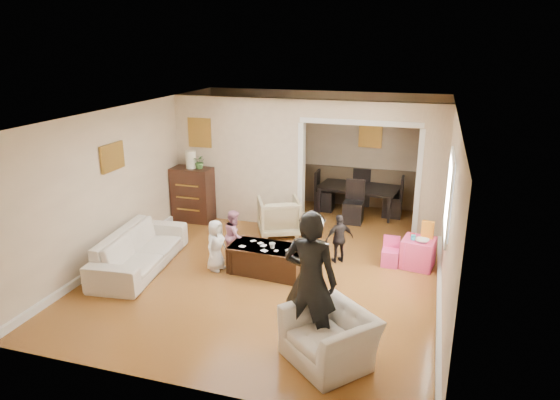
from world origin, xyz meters
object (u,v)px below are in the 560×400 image
(table_lamp, at_px, (191,160))
(dining_table, at_px, (358,200))
(armchair_back, at_px, (279,216))
(play_table, at_px, (418,253))
(armchair_front, at_px, (330,337))
(child_kneel_b, at_px, (235,236))
(sofa, at_px, (140,250))
(child_kneel_a, at_px, (216,245))
(cyan_cup, at_px, (413,237))
(dresser, at_px, (193,194))
(child_toddler, at_px, (339,239))
(coffee_table, at_px, (268,259))
(adult_person, at_px, (310,281))
(coffee_cup, at_px, (272,246))

(table_lamp, xyz_separation_m, dining_table, (3.27, 1.49, -1.02))
(armchair_back, bearing_deg, play_table, 139.15)
(armchair_front, bearing_deg, play_table, 114.54)
(armchair_back, height_order, play_table, armchair_back)
(armchair_back, bearing_deg, child_kneel_b, 50.36)
(sofa, relative_size, dining_table, 1.27)
(table_lamp, distance_m, child_kneel_a, 2.69)
(table_lamp, relative_size, cyan_cup, 4.50)
(dresser, xyz_separation_m, cyan_cup, (4.57, -1.02, -0.04))
(sofa, bearing_deg, child_toddler, -75.53)
(coffee_table, height_order, cyan_cup, cyan_cup)
(armchair_front, relative_size, child_kneel_a, 1.14)
(child_kneel_a, bearing_deg, coffee_table, -65.04)
(armchair_front, bearing_deg, sofa, -163.26)
(adult_person, xyz_separation_m, child_kneel_b, (-1.87, 2.16, -0.45))
(child_kneel_a, bearing_deg, child_kneel_b, -3.48)
(armchair_back, xyz_separation_m, table_lamp, (-1.97, 0.22, 0.96))
(coffee_cup, bearing_deg, cyan_cup, 24.00)
(play_table, distance_m, dining_table, 2.83)
(dining_table, xyz_separation_m, child_kneel_b, (-1.67, -3.13, 0.15))
(coffee_cup, bearing_deg, child_kneel_b, 156.37)
(armchair_front, bearing_deg, table_lamp, 174.34)
(armchair_back, height_order, dresser, dresser)
(play_table, distance_m, child_kneel_b, 3.14)
(play_table, bearing_deg, cyan_cup, -153.43)
(dresser, xyz_separation_m, table_lamp, (0.00, 0.00, 0.75))
(coffee_cup, distance_m, child_toddler, 1.24)
(adult_person, bearing_deg, cyan_cup, -106.87)
(armchair_back, height_order, dining_table, armchair_back)
(coffee_cup, bearing_deg, armchair_back, 103.88)
(armchair_back, xyz_separation_m, cyan_cup, (2.60, -0.80, 0.17))
(cyan_cup, xyz_separation_m, adult_person, (-1.09, -2.77, 0.37))
(armchair_back, distance_m, child_toddler, 1.69)
(dresser, distance_m, play_table, 4.78)
(dining_table, bearing_deg, child_kneel_a, -109.40)
(cyan_cup, relative_size, child_kneel_a, 0.09)
(table_lamp, height_order, child_toddler, table_lamp)
(dining_table, xyz_separation_m, child_kneel_a, (-1.82, -3.58, 0.13))
(table_lamp, xyz_separation_m, coffee_table, (2.30, -1.93, -1.10))
(armchair_front, distance_m, child_toddler, 2.85)
(child_kneel_a, bearing_deg, play_table, -55.94)
(child_kneel_b, bearing_deg, coffee_cup, -128.68)
(armchair_front, height_order, dining_table, armchair_front)
(dresser, relative_size, coffee_table, 0.93)
(dresser, bearing_deg, child_toddler, -19.45)
(sofa, relative_size, table_lamp, 6.09)
(coffee_table, relative_size, dining_table, 0.71)
(dresser, bearing_deg, table_lamp, 0.00)
(child_kneel_a, distance_m, child_toddler, 2.10)
(table_lamp, distance_m, adult_person, 5.16)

